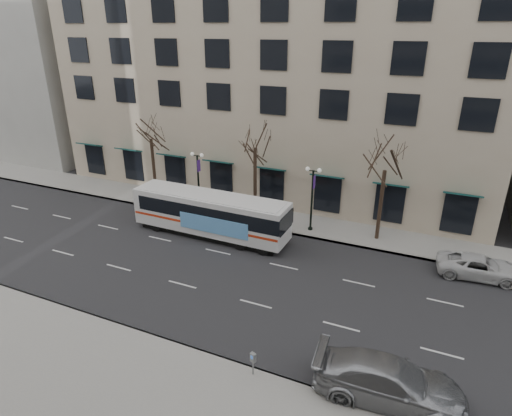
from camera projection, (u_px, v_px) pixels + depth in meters
The scene contains 13 objects.
ground at pixel (201, 267), 28.50m from camera, with size 160.00×160.00×0.00m, color black.
sidewalk_far at pixel (313, 226), 34.17m from camera, with size 80.00×4.00×0.15m, color gray.
building_hotel at pixel (287, 57), 42.25m from camera, with size 40.00×20.00×24.00m, color tan.
building_far_upblock at pixel (24, 34), 54.94m from camera, with size 28.00×20.00×28.00m, color #999993.
tree_far_left at pixel (150, 128), 37.04m from camera, with size 3.60×3.60×8.34m.
tree_far_mid at pixel (255, 137), 33.22m from camera, with size 3.60×3.60×8.55m.
tree_far_right at pixel (386, 157), 29.66m from camera, with size 3.60×3.60×8.06m.
lamp_post_left at pixel (198, 179), 36.12m from camera, with size 1.22×0.45×5.21m.
lamp_post_right at pixel (312, 196), 32.38m from camera, with size 1.22×0.45×5.21m.
city_bus at pixel (211, 214), 32.16m from camera, with size 12.30×2.86×3.32m.
silver_car at pixel (389, 381), 18.09m from camera, with size 2.58×6.35×1.84m, color #97999E.
white_pickup at pixel (479, 267), 27.16m from camera, with size 2.34×5.08×1.41m, color silver.
pay_station at pixel (253, 359), 19.16m from camera, with size 0.30×0.25×1.19m.
Camera 1 is at (13.38, -21.10, 14.73)m, focal length 30.00 mm.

